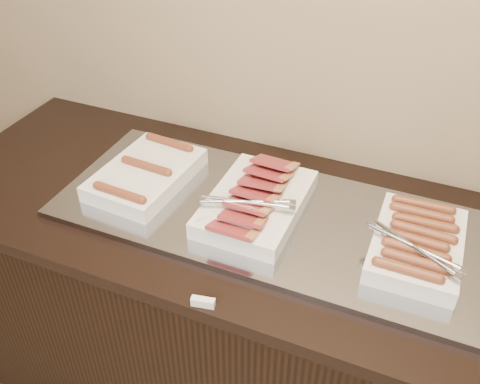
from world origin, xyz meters
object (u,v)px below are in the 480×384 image
(warming_tray, at_px, (266,215))
(dish_left, at_px, (146,174))
(counter, at_px, (259,319))
(dish_right, at_px, (417,244))
(dish_center, at_px, (256,202))

(warming_tray, distance_m, dish_left, 0.39)
(warming_tray, bearing_deg, counter, 180.00)
(warming_tray, distance_m, dish_right, 0.41)
(counter, bearing_deg, warming_tray, 0.00)
(dish_center, distance_m, dish_right, 0.44)
(dish_center, xyz_separation_m, dish_right, (0.44, -0.00, 0.00))
(counter, bearing_deg, dish_right, -0.62)
(dish_left, xyz_separation_m, dish_right, (0.80, -0.00, 0.01))
(dish_center, relative_size, dish_right, 1.19)
(dish_center, bearing_deg, dish_right, 0.22)
(dish_left, distance_m, dish_right, 0.80)
(dish_left, relative_size, dish_right, 1.09)
(dish_right, bearing_deg, dish_left, 178.95)
(dish_center, bearing_deg, warming_tray, 7.38)
(counter, height_order, dish_center, dish_center)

